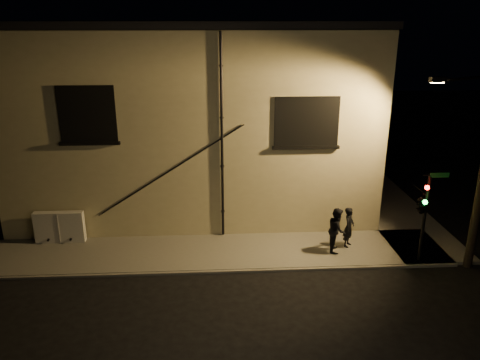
{
  "coord_description": "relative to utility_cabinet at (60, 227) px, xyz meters",
  "views": [
    {
      "loc": [
        -2.14,
        -15.26,
        8.87
      ],
      "look_at": [
        -1.14,
        1.8,
        2.98
      ],
      "focal_mm": 35.0,
      "sensor_mm": 36.0,
      "label": 1
    }
  ],
  "objects": [
    {
      "name": "building",
      "position": [
        5.53,
        6.29,
        3.63
      ],
      "size": [
        16.2,
        12.23,
        8.8
      ],
      "color": "#BBB286",
      "rests_on": "ground"
    },
    {
      "name": "pedestrian_a",
      "position": [
        11.77,
        -1.08,
        0.18
      ],
      "size": [
        0.67,
        0.73,
        1.67
      ],
      "primitive_type": "imported",
      "rotation": [
        0.0,
        0.0,
        0.99
      ],
      "color": "black",
      "rests_on": "sidewalk"
    },
    {
      "name": "ground",
      "position": [
        8.53,
        -2.7,
        -0.78
      ],
      "size": [
        90.0,
        90.0,
        0.0
      ],
      "primitive_type": "plane",
      "color": "black"
    },
    {
      "name": "sidewalk",
      "position": [
        9.76,
        1.69,
        -0.72
      ],
      "size": [
        21.0,
        16.0,
        0.12
      ],
      "color": "#605E56",
      "rests_on": "ground"
    },
    {
      "name": "pedestrian_b",
      "position": [
        11.19,
        -1.45,
        0.25
      ],
      "size": [
        0.88,
        1.02,
        1.81
      ],
      "primitive_type": "imported",
      "rotation": [
        0.0,
        0.0,
        1.32
      ],
      "color": "black",
      "rests_on": "sidewalk"
    },
    {
      "name": "traffic_signal",
      "position": [
        13.98,
        -2.51,
        1.71
      ],
      "size": [
        1.16,
        2.04,
        3.51
      ],
      "color": "black",
      "rests_on": "sidewalk"
    },
    {
      "name": "utility_cabinet",
      "position": [
        0.0,
        0.0,
        0.0
      ],
      "size": [
        2.0,
        0.34,
        1.31
      ],
      "primitive_type": "cube",
      "color": "beige",
      "rests_on": "sidewalk"
    }
  ]
}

